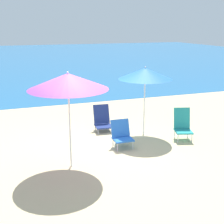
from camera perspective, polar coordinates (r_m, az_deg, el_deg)
name	(u,v)px	position (r m, az deg, el deg)	size (l,w,h in m)	color
ground_plane	(85,156)	(8.00, -4.89, -8.02)	(60.00, 60.00, 0.00)	#D1BA89
sea_water	(19,58)	(32.67, -16.62, 9.45)	(60.00, 40.00, 0.01)	#23669E
beach_umbrella_blue	(145,74)	(9.13, 6.08, 7.01)	(1.57, 1.57, 2.05)	white
beach_umbrella_purple	(68,81)	(6.90, -8.04, 5.57)	(1.80, 1.80, 2.23)	white
beach_chair_blue	(122,134)	(8.44, 1.75, -3.97)	(0.53, 0.55, 0.73)	silver
beach_chair_navy	(102,120)	(9.76, -1.79, -1.40)	(0.55, 0.67, 0.78)	silver
beach_chair_teal	(183,124)	(9.23, 12.77, -2.18)	(0.62, 0.69, 0.89)	silver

